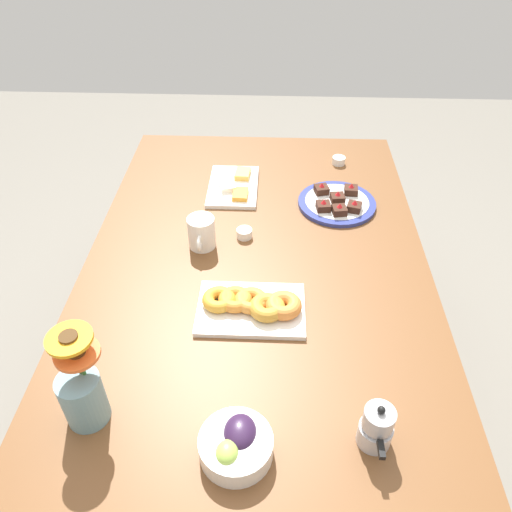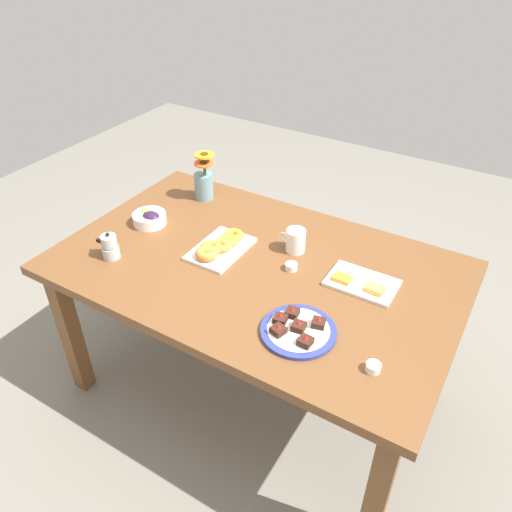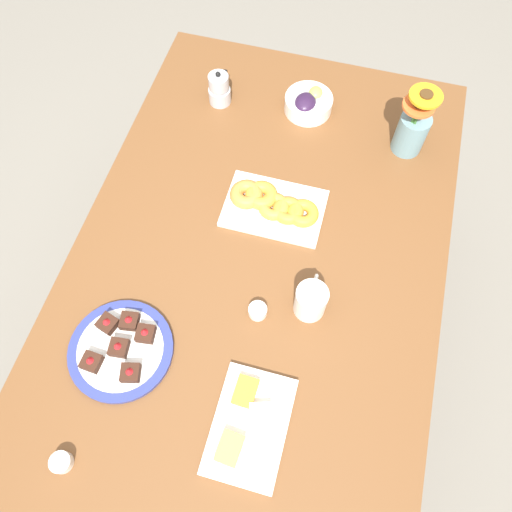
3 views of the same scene
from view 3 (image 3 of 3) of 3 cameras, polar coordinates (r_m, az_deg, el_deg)
The scene contains 11 objects.
ground_plane at distance 2.04m, azimuth 0.00°, elevation -9.90°, with size 6.00×6.00×0.00m, color slate.
dining_table at distance 1.42m, azimuth 0.00°, elevation -2.27°, with size 1.60×1.00×0.74m.
coffee_mug at distance 1.25m, azimuth 6.28°, elevation -5.06°, with size 0.12×0.08×0.10m.
grape_bowl at distance 1.64m, azimuth 5.99°, elevation 16.99°, with size 0.15×0.15×0.07m.
cheese_platter at distance 1.21m, azimuth -0.82°, elevation -18.72°, with size 0.26×0.17×0.03m.
croissant_platter at distance 1.41m, azimuth 1.93°, elevation 5.87°, with size 0.19×0.29×0.05m.
jam_cup_honey at distance 1.27m, azimuth 0.19°, elevation -6.28°, with size 0.05×0.05×0.03m.
jam_cup_berry at distance 1.27m, azimuth -21.38°, elevation -21.10°, with size 0.05×0.05×0.03m.
dessert_plate at distance 1.29m, azimuth -15.19°, elevation -10.20°, with size 0.26×0.26×0.05m.
flower_vase at distance 1.56m, azimuth 17.42°, elevation 13.62°, with size 0.11×0.10×0.24m.
moka_pot at distance 1.65m, azimuth -4.21°, elevation 18.46°, with size 0.11×0.07×0.12m.
Camera 3 is at (-0.57, -0.15, 1.95)m, focal length 35.00 mm.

